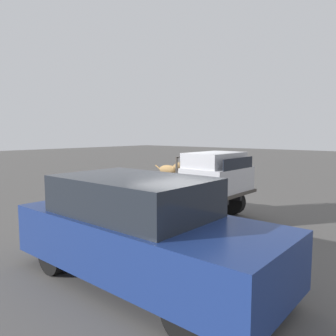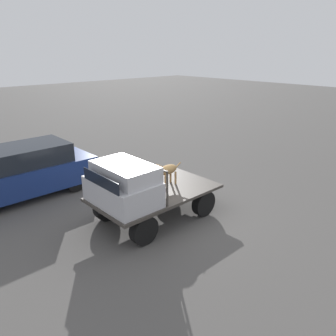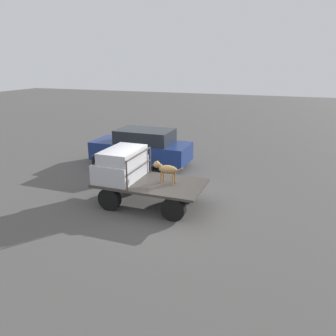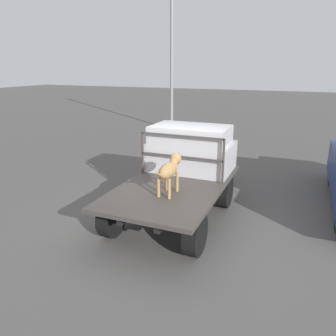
% 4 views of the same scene
% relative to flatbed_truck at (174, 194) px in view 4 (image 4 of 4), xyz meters
% --- Properties ---
extents(ground_plane, '(80.00, 80.00, 0.00)m').
position_rel_flatbed_truck_xyz_m(ground_plane, '(0.00, 0.00, -0.58)').
color(ground_plane, '#514F4C').
extents(flatbed_truck, '(3.54, 1.99, 0.81)m').
position_rel_flatbed_truck_xyz_m(flatbed_truck, '(0.00, 0.00, 0.00)').
color(flatbed_truck, black).
rests_on(flatbed_truck, ground).
extents(truck_cab, '(1.26, 1.87, 1.04)m').
position_rel_flatbed_truck_xyz_m(truck_cab, '(1.07, 0.00, 0.72)').
color(truck_cab, '#B7B7BC').
rests_on(truck_cab, flatbed_truck).
extents(truck_headboard, '(0.04, 1.87, 0.94)m').
position_rel_flatbed_truck_xyz_m(truck_headboard, '(0.40, 0.00, 0.85)').
color(truck_headboard, '#3D3833').
rests_on(truck_headboard, flatbed_truck).
extents(dog, '(1.06, 0.28, 0.74)m').
position_rel_flatbed_truck_xyz_m(dog, '(-0.49, -0.11, 0.70)').
color(dog, '#9E7547').
rests_on(dog, flatbed_truck).
extents(light_pole_near, '(0.46, 0.46, 7.77)m').
position_rel_flatbed_truck_xyz_m(light_pole_near, '(9.57, 3.94, 4.41)').
color(light_pole_near, gray).
rests_on(light_pole_near, ground).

